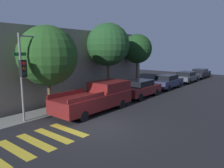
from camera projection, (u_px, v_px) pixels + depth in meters
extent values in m
plane|color=black|center=(95.00, 128.00, 11.40)|extent=(60.00, 60.00, 0.00)
cube|color=slate|center=(48.00, 112.00, 13.94)|extent=(26.00, 1.81, 0.14)
cube|color=slate|center=(12.00, 66.00, 16.19)|extent=(26.00, 6.00, 5.56)
cube|color=gold|center=(15.00, 149.00, 8.90)|extent=(0.45, 2.60, 0.00)
cube|color=gold|center=(35.00, 142.00, 9.61)|extent=(0.45, 2.60, 0.00)
cube|color=gold|center=(53.00, 136.00, 10.33)|extent=(0.45, 2.60, 0.00)
cube|color=gold|center=(69.00, 130.00, 11.04)|extent=(0.45, 2.60, 0.00)
cylinder|color=slate|center=(22.00, 80.00, 11.62)|extent=(0.12, 0.12, 4.89)
cube|color=black|center=(23.00, 68.00, 11.40)|extent=(0.30, 0.30, 0.90)
cylinder|color=red|center=(24.00, 63.00, 11.25)|extent=(0.18, 0.02, 0.18)
cylinder|color=#593D0A|center=(25.00, 69.00, 11.30)|extent=(0.18, 0.02, 0.18)
cylinder|color=#0C3819|center=(25.00, 74.00, 11.34)|extent=(0.18, 0.02, 0.18)
cube|color=#19662D|center=(20.00, 54.00, 11.41)|extent=(0.70, 0.02, 0.18)
cylinder|color=slate|center=(37.00, 37.00, 12.05)|extent=(2.06, 0.08, 0.08)
sphere|color=#F9E5B2|center=(52.00, 39.00, 12.86)|extent=(0.36, 0.36, 0.36)
cube|color=maroon|center=(94.00, 101.00, 14.19)|extent=(5.78, 2.05, 0.86)
cube|color=maroon|center=(109.00, 86.00, 15.29)|extent=(2.60, 1.88, 0.66)
cube|color=maroon|center=(67.00, 94.00, 13.55)|extent=(2.89, 0.08, 0.28)
cube|color=maroon|center=(87.00, 98.00, 12.43)|extent=(2.89, 0.08, 0.28)
cylinder|color=black|center=(101.00, 100.00, 16.21)|extent=(0.62, 0.22, 0.62)
cylinder|color=black|center=(121.00, 104.00, 15.05)|extent=(0.62, 0.22, 0.62)
cylinder|color=black|center=(63.00, 110.00, 13.46)|extent=(0.62, 0.22, 0.62)
cylinder|color=black|center=(84.00, 116.00, 12.30)|extent=(0.62, 0.22, 0.62)
cube|color=maroon|center=(140.00, 90.00, 18.60)|extent=(4.30, 1.82, 0.67)
cube|color=black|center=(140.00, 83.00, 18.43)|extent=(2.24, 1.60, 0.49)
cylinder|color=black|center=(140.00, 90.00, 20.19)|extent=(0.62, 0.22, 0.62)
cylinder|color=black|center=(156.00, 92.00, 19.17)|extent=(0.62, 0.22, 0.62)
cylinder|color=black|center=(123.00, 95.00, 18.14)|extent=(0.62, 0.22, 0.62)
cylinder|color=black|center=(140.00, 97.00, 17.12)|extent=(0.62, 0.22, 0.62)
cube|color=#2D3351|center=(167.00, 83.00, 22.64)|extent=(4.46, 1.76, 0.64)
cube|color=black|center=(167.00, 77.00, 22.47)|extent=(2.32, 1.55, 0.48)
cylinder|color=black|center=(166.00, 83.00, 24.25)|extent=(0.62, 0.22, 0.62)
cylinder|color=black|center=(179.00, 85.00, 23.26)|extent=(0.62, 0.22, 0.62)
cylinder|color=black|center=(154.00, 86.00, 22.13)|extent=(0.62, 0.22, 0.62)
cylinder|color=black|center=(168.00, 88.00, 21.14)|extent=(0.62, 0.22, 0.62)
cube|color=#4C5156|center=(186.00, 78.00, 26.88)|extent=(4.23, 1.83, 0.56)
cube|color=black|center=(186.00, 74.00, 26.72)|extent=(2.20, 1.61, 0.48)
cylinder|color=black|center=(184.00, 78.00, 28.44)|extent=(0.62, 0.22, 0.62)
cylinder|color=black|center=(197.00, 79.00, 27.42)|extent=(0.62, 0.22, 0.62)
cylinder|color=black|center=(176.00, 80.00, 26.43)|extent=(0.62, 0.22, 0.62)
cylinder|color=black|center=(189.00, 82.00, 25.41)|extent=(0.62, 0.22, 0.62)
cube|color=black|center=(200.00, 74.00, 30.94)|extent=(4.28, 1.75, 0.61)
cube|color=black|center=(200.00, 70.00, 30.78)|extent=(2.23, 1.54, 0.40)
cylinder|color=black|center=(197.00, 75.00, 32.50)|extent=(0.62, 0.22, 0.62)
cylinder|color=black|center=(209.00, 75.00, 31.52)|extent=(0.62, 0.22, 0.62)
cylinder|color=black|center=(191.00, 76.00, 30.46)|extent=(0.62, 0.22, 0.62)
cylinder|color=black|center=(203.00, 77.00, 29.48)|extent=(0.62, 0.22, 0.62)
cylinder|color=brown|center=(49.00, 95.00, 13.93)|extent=(0.22, 0.22, 2.25)
sphere|color=#234C1E|center=(48.00, 56.00, 13.53)|extent=(3.74, 3.74, 3.74)
cylinder|color=brown|center=(108.00, 79.00, 18.35)|extent=(0.24, 0.24, 3.11)
sphere|color=#1E4721|center=(108.00, 45.00, 17.90)|extent=(3.51, 3.51, 3.51)
cylinder|color=brown|center=(137.00, 75.00, 21.76)|extent=(0.20, 0.20, 3.03)
sphere|color=#193D19|center=(137.00, 49.00, 21.35)|extent=(2.85, 2.85, 2.85)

